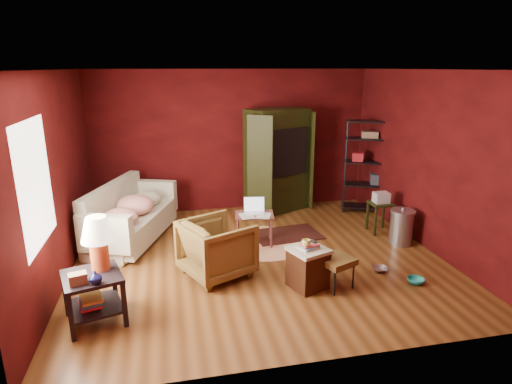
# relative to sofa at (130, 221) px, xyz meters

# --- Properties ---
(room) EXTENTS (5.54, 5.04, 2.84)m
(room) POSITION_rel_sofa_xyz_m (1.93, -1.08, 1.04)
(room) COLOR brown
(room) RESTS_ON ground
(sofa) EXTENTS (1.27, 1.94, 0.74)m
(sofa) POSITION_rel_sofa_xyz_m (0.00, 0.00, 0.00)
(sofa) COLOR beige
(sofa) RESTS_ON ground
(armchair) EXTENTS (1.09, 1.12, 0.89)m
(armchair) POSITION_rel_sofa_xyz_m (1.28, -1.49, 0.08)
(armchair) COLOR black
(armchair) RESTS_ON ground
(pet_bowl_steel) EXTENTS (0.22, 0.08, 0.22)m
(pet_bowl_steel) POSITION_rel_sofa_xyz_m (3.59, -1.87, -0.26)
(pet_bowl_steel) COLOR #B1B5B9
(pet_bowl_steel) RESTS_ON ground
(pet_bowl_turquoise) EXTENTS (0.24, 0.13, 0.23)m
(pet_bowl_turquoise) POSITION_rel_sofa_xyz_m (3.89, -2.31, -0.25)
(pet_bowl_turquoise) COLOR #26B3B0
(pet_bowl_turquoise) RESTS_ON ground
(vase) EXTENTS (0.18, 0.18, 0.14)m
(vase) POSITION_rel_sofa_xyz_m (-0.16, -2.57, 0.29)
(vase) COLOR #0B0C3A
(vase) RESTS_ON side_table
(mug) EXTENTS (0.11, 0.09, 0.11)m
(mug) POSITION_rel_sofa_xyz_m (2.36, -2.15, 0.31)
(mug) COLOR #E4DA6F
(mug) RESTS_ON hamper
(side_table) EXTENTS (0.77, 0.77, 1.23)m
(side_table) POSITION_rel_sofa_xyz_m (-0.19, -2.28, 0.37)
(side_table) COLOR black
(side_table) RESTS_ON ground
(sofa_cushions) EXTENTS (1.51, 2.29, 0.89)m
(sofa_cushions) POSITION_rel_sofa_xyz_m (-0.00, 0.04, 0.07)
(sofa_cushions) COLOR beige
(sofa_cushions) RESTS_ON sofa
(hamper) EXTENTS (0.59, 0.59, 0.64)m
(hamper) POSITION_rel_sofa_xyz_m (2.42, -2.09, -0.08)
(hamper) COLOR #462010
(hamper) RESTS_ON ground
(footstool) EXTENTS (0.55, 0.55, 0.43)m
(footstool) POSITION_rel_sofa_xyz_m (2.77, -2.17, 0.00)
(footstool) COLOR black
(footstool) RESTS_ON ground
(rug_round) EXTENTS (1.58, 1.58, 0.01)m
(rug_round) POSITION_rel_sofa_xyz_m (2.19, -0.53, -0.36)
(rug_round) COLOR white
(rug_round) RESTS_ON ground
(rug_oriental) EXTENTS (1.22, 0.89, 0.01)m
(rug_oriental) POSITION_rel_sofa_xyz_m (2.64, -0.27, -0.35)
(rug_oriental) COLOR #4F1C15
(rug_oriental) RESTS_ON ground
(laptop_desk) EXTENTS (0.69, 0.57, 0.77)m
(laptop_desk) POSITION_rel_sofa_xyz_m (2.01, -0.54, 0.11)
(laptop_desk) COLOR brown
(laptop_desk) RESTS_ON ground
(tv_armoire) EXTENTS (1.47, 1.24, 2.06)m
(tv_armoire) POSITION_rel_sofa_xyz_m (2.84, 1.11, 0.70)
(tv_armoire) COLOR black
(tv_armoire) RESTS_ON ground
(wire_shelving) EXTENTS (0.98, 0.70, 1.85)m
(wire_shelving) POSITION_rel_sofa_xyz_m (4.57, 0.66, 0.65)
(wire_shelving) COLOR black
(wire_shelving) RESTS_ON ground
(small_stand) EXTENTS (0.37, 0.37, 0.73)m
(small_stand) POSITION_rel_sofa_xyz_m (4.30, -0.45, 0.18)
(small_stand) COLOR black
(small_stand) RESTS_ON ground
(trash_can) EXTENTS (0.40, 0.40, 0.63)m
(trash_can) POSITION_rel_sofa_xyz_m (4.39, -1.03, -0.07)
(trash_can) COLOR #ACADB4
(trash_can) RESTS_ON ground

